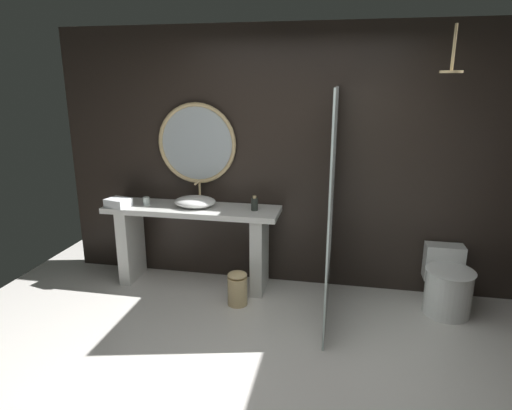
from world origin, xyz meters
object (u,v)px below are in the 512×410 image
object	(u,v)px
vessel_sink	(195,201)
folded_hand_towel	(118,203)
rain_shower_head	(452,66)
round_wall_mirror	(197,144)
soap_dispenser	(254,204)
toilet	(447,284)
waste_bin	(237,288)
tumbler_cup	(146,201)

from	to	relation	value
vessel_sink	folded_hand_towel	world-z (taller)	vessel_sink
rain_shower_head	folded_hand_towel	xyz separation A→B (m)	(-3.02, 0.02, -1.30)
round_wall_mirror	folded_hand_towel	bearing A→B (deg)	-153.51
rain_shower_head	folded_hand_towel	size ratio (longest dim) A/B	1.68
vessel_sink	rain_shower_head	xyz separation A→B (m)	(2.26, -0.17, 1.29)
round_wall_mirror	folded_hand_towel	xyz separation A→B (m)	(-0.73, -0.36, -0.57)
soap_dispenser	toilet	xyz separation A→B (m)	(1.83, -0.08, -0.65)
vessel_sink	toilet	xyz separation A→B (m)	(2.45, -0.09, -0.64)
rain_shower_head	waste_bin	world-z (taller)	rain_shower_head
tumbler_cup	round_wall_mirror	world-z (taller)	round_wall_mirror
vessel_sink	waste_bin	distance (m)	0.97
round_wall_mirror	rain_shower_head	distance (m)	2.43
tumbler_cup	soap_dispenser	size ratio (longest dim) A/B	0.55
round_wall_mirror	toilet	distance (m)	2.77
vessel_sink	toilet	distance (m)	2.53
tumbler_cup	soap_dispenser	xyz separation A→B (m)	(1.13, 0.02, 0.03)
tumbler_cup	rain_shower_head	size ratio (longest dim) A/B	0.22
tumbler_cup	rain_shower_head	bearing A→B (deg)	-2.92
vessel_sink	round_wall_mirror	size ratio (longest dim) A/B	0.51
round_wall_mirror	waste_bin	world-z (taller)	round_wall_mirror
vessel_sink	waste_bin	xyz separation A→B (m)	(0.52, -0.37, -0.73)
vessel_sink	toilet	bearing A→B (deg)	-2.18
toilet	folded_hand_towel	distance (m)	3.27
soap_dispenser	toilet	world-z (taller)	soap_dispenser
tumbler_cup	folded_hand_towel	xyz separation A→B (m)	(-0.25, -0.12, 0.00)
rain_shower_head	toilet	size ratio (longest dim) A/B	0.60
tumbler_cup	waste_bin	bearing A→B (deg)	-18.23
rain_shower_head	waste_bin	xyz separation A→B (m)	(-1.73, -0.20, -2.01)
soap_dispenser	waste_bin	bearing A→B (deg)	-104.49
soap_dispenser	round_wall_mirror	xyz separation A→B (m)	(-0.65, 0.22, 0.54)
round_wall_mirror	waste_bin	size ratio (longest dim) A/B	2.49
folded_hand_towel	waste_bin	bearing A→B (deg)	-9.59
tumbler_cup	folded_hand_towel	bearing A→B (deg)	-153.05
tumbler_cup	soap_dispenser	distance (m)	1.13
tumbler_cup	folded_hand_towel	distance (m)	0.28
toilet	vessel_sink	bearing A→B (deg)	177.82
toilet	waste_bin	xyz separation A→B (m)	(-1.92, -0.28, -0.09)
toilet	soap_dispenser	bearing A→B (deg)	177.47
soap_dispenser	waste_bin	distance (m)	0.83
tumbler_cup	waste_bin	world-z (taller)	tumbler_cup
round_wall_mirror	rain_shower_head	xyz separation A→B (m)	(2.29, -0.38, 0.73)
tumbler_cup	waste_bin	size ratio (longest dim) A/B	0.24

